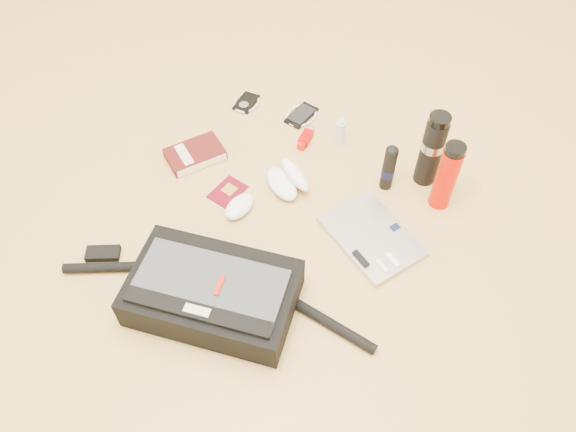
{
  "coord_description": "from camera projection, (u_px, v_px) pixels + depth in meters",
  "views": [
    {
      "loc": [
        0.68,
        -0.77,
        1.4
      ],
      "look_at": [
        0.04,
        0.06,
        0.06
      ],
      "focal_mm": 35.0,
      "sensor_mm": 36.0,
      "label": 1
    }
  ],
  "objects": [
    {
      "name": "ground",
      "position": [
        267.0,
        234.0,
        1.73
      ],
      "size": [
        4.0,
        4.0,
        0.0
      ],
      "primitive_type": "plane",
      "color": "tan",
      "rests_on": "ground"
    },
    {
      "name": "messenger_bag",
      "position": [
        212.0,
        293.0,
        1.54
      ],
      "size": [
        0.87,
        0.43,
        0.13
      ],
      "rotation": [
        0.0,
        0.0,
        0.38
      ],
      "color": "black",
      "rests_on": "ground"
    },
    {
      "name": "laptop",
      "position": [
        372.0,
        237.0,
        1.71
      ],
      "size": [
        0.34,
        0.29,
        0.03
      ],
      "rotation": [
        0.0,
        0.0,
        -0.32
      ],
      "color": "#ABABAD",
      "rests_on": "ground"
    },
    {
      "name": "book",
      "position": [
        195.0,
        154.0,
        1.92
      ],
      "size": [
        0.19,
        0.22,
        0.03
      ],
      "rotation": [
        0.0,
        0.0,
        -0.4
      ],
      "color": "#3F0E0D",
      "rests_on": "ground"
    },
    {
      "name": "passport",
      "position": [
        228.0,
        192.0,
        1.84
      ],
      "size": [
        0.09,
        0.12,
        0.01
      ],
      "rotation": [
        0.0,
        0.0,
        0.03
      ],
      "color": "#520514",
      "rests_on": "ground"
    },
    {
      "name": "mouse",
      "position": [
        239.0,
        206.0,
        1.77
      ],
      "size": [
        0.08,
        0.12,
        0.04
      ],
      "rotation": [
        0.0,
        0.0,
        0.09
      ],
      "color": "white",
      "rests_on": "ground"
    },
    {
      "name": "sunglasses_case",
      "position": [
        288.0,
        179.0,
        1.83
      ],
      "size": [
        0.2,
        0.18,
        0.09
      ],
      "rotation": [
        0.0,
        0.0,
        -0.43
      ],
      "color": "white",
      "rests_on": "ground"
    },
    {
      "name": "ipod",
      "position": [
        246.0,
        102.0,
        2.1
      ],
      "size": [
        0.11,
        0.12,
        0.01
      ],
      "rotation": [
        0.0,
        0.0,
        0.24
      ],
      "color": "black",
      "rests_on": "ground"
    },
    {
      "name": "phone",
      "position": [
        302.0,
        115.0,
        2.06
      ],
      "size": [
        0.11,
        0.13,
        0.01
      ],
      "rotation": [
        0.0,
        0.0,
        0.04
      ],
      "color": "black",
      "rests_on": "ground"
    },
    {
      "name": "inhaler",
      "position": [
        306.0,
        137.0,
        1.97
      ],
      "size": [
        0.05,
        0.12,
        0.03
      ],
      "rotation": [
        0.0,
        0.0,
        0.27
      ],
      "color": "#A60003",
      "rests_on": "ground"
    },
    {
      "name": "spray_bottle",
      "position": [
        341.0,
        132.0,
        1.94
      ],
      "size": [
        0.03,
        0.03,
        0.11
      ],
      "rotation": [
        0.0,
        0.0,
        0.03
      ],
      "color": "#A7C7DA",
      "rests_on": "ground"
    },
    {
      "name": "aerosol_can",
      "position": [
        389.0,
        168.0,
        1.79
      ],
      "size": [
        0.05,
        0.05,
        0.18
      ],
      "rotation": [
        0.0,
        0.0,
        -0.16
      ],
      "color": "black",
      "rests_on": "ground"
    },
    {
      "name": "thermos_black",
      "position": [
        432.0,
        149.0,
        1.77
      ],
      "size": [
        0.08,
        0.08,
        0.27
      ],
      "rotation": [
        0.0,
        0.0,
        0.12
      ],
      "color": "black",
      "rests_on": "ground"
    },
    {
      "name": "thermos_red",
      "position": [
        447.0,
        176.0,
        1.71
      ],
      "size": [
        0.09,
        0.09,
        0.25
      ],
      "rotation": [
        0.0,
        0.0,
        0.37
      ],
      "color": "#C10C00",
      "rests_on": "ground"
    }
  ]
}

